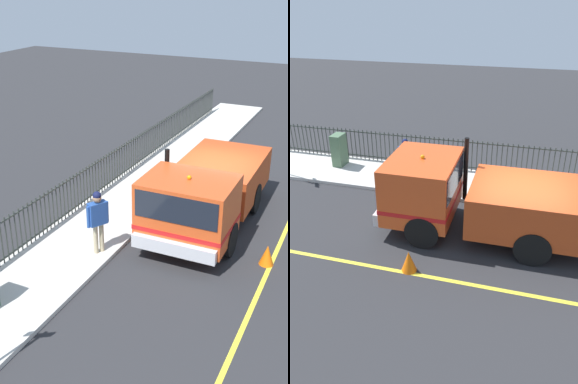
# 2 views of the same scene
# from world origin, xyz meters

# --- Properties ---
(ground_plane) EXTENTS (59.35, 59.35, 0.00)m
(ground_plane) POSITION_xyz_m (0.00, 0.00, 0.00)
(ground_plane) COLOR #2B2B2D
(ground_plane) RESTS_ON ground
(sidewalk_slab) EXTENTS (2.47, 26.98, 0.12)m
(sidewalk_slab) POSITION_xyz_m (2.73, 0.00, 0.06)
(sidewalk_slab) COLOR beige
(sidewalk_slab) RESTS_ON ground
(lane_marking) EXTENTS (0.12, 24.28, 0.01)m
(lane_marking) POSITION_xyz_m (-2.44, 0.00, 0.00)
(lane_marking) COLOR yellow
(lane_marking) RESTS_ON ground
(work_truck) EXTENTS (2.52, 6.14, 2.49)m
(work_truck) POSITION_xyz_m (-0.14, 1.31, 1.20)
(work_truck) COLOR #D84C1E
(work_truck) RESTS_ON ground
(worker_standing) EXTENTS (0.45, 0.58, 1.79)m
(worker_standing) POSITION_xyz_m (1.90, 4.06, 1.22)
(worker_standing) COLOR #264C99
(worker_standing) RESTS_ON sidewalk_slab
(iron_fence) EXTENTS (0.04, 22.96, 1.27)m
(iron_fence) POSITION_xyz_m (3.84, 0.00, 0.76)
(iron_fence) COLOR #2D332D
(iron_fence) RESTS_ON sidewalk_slab
(traffic_cone) EXTENTS (0.39, 0.39, 0.56)m
(traffic_cone) POSITION_xyz_m (-2.32, 2.53, 0.28)
(traffic_cone) COLOR orange
(traffic_cone) RESTS_ON ground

